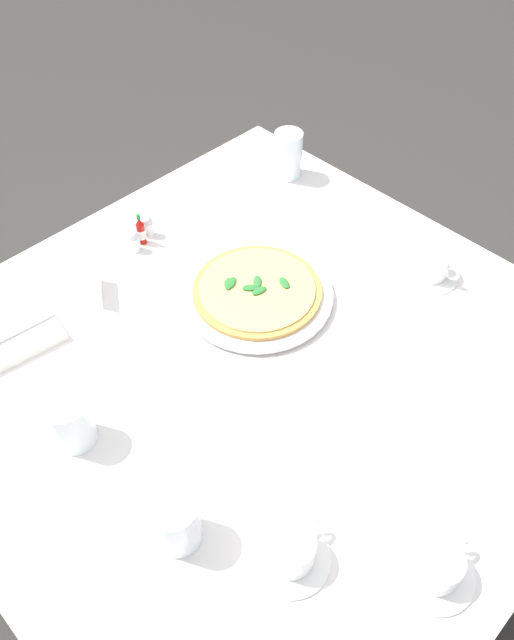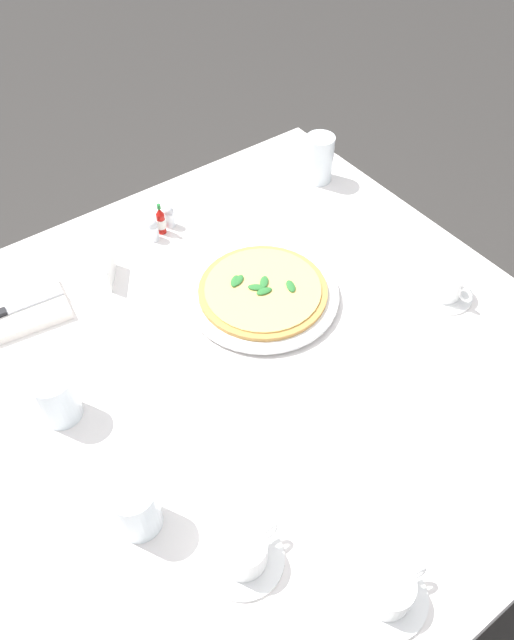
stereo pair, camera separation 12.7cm
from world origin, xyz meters
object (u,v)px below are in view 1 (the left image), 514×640
coffee_cup_near_left (437,567)px  napkin_folded (4,342)px  coffee_cup_left_edge (291,551)px  pepper_shaker (134,242)px  water_glass_center_back (72,425)px  dinner_knife (3,337)px  coffee_cup_near_right (432,266)px  pizza (257,290)px  pizza_plate (257,294)px  water_glass_far_left (177,524)px  menu_card (99,285)px  hot_sauce_bottle (141,231)px  salt_shaker (148,227)px  water_glass_far_right (288,157)px

coffee_cup_near_left → napkin_folded: bearing=105.2°
coffee_cup_left_edge → pepper_shaker: size_ratio=2.36×
water_glass_center_back → dinner_knife: 0.29m
coffee_cup_near_right → coffee_cup_near_left: size_ratio=1.00×
water_glass_center_back → dinner_knife: water_glass_center_back is taller
pizza → napkin_folded: pizza is taller
pizza_plate → water_glass_center_back: 0.48m
pizza_plate → dinner_knife: (-0.46, 0.27, 0.01)m
pizza_plate → coffee_cup_near_right: coffee_cup_near_right is taller
napkin_folded → coffee_cup_near_right: bearing=-24.2°
water_glass_far_left → water_glass_center_back: bearing=93.1°
menu_card → water_glass_center_back: bearing=171.1°
coffee_cup_left_edge → menu_card: size_ratio=1.71×
hot_sauce_bottle → salt_shaker: hot_sauce_bottle is taller
pizza → hot_sauce_bottle: bearing=101.5°
pepper_shaker → salt_shaker: bearing=19.7°
water_glass_far_left → pepper_shaker: 0.70m
coffee_cup_near_right → hot_sauce_bottle: (-0.39, 0.54, 0.01)m
napkin_folded → salt_shaker: (0.42, 0.06, 0.02)m
coffee_cup_near_right → menu_card: coffee_cup_near_right is taller
pizza → water_glass_center_back: size_ratio=2.67×
pizza → dinner_knife: size_ratio=1.42×
coffee_cup_left_edge → napkin_folded: 0.71m
menu_card → salt_shaker: bearing=-33.8°
coffee_cup_near_left → napkin_folded: 0.91m
water_glass_center_back → pepper_shaker: size_ratio=1.86×
coffee_cup_left_edge → coffee_cup_near_left: bearing=-50.9°
pizza → menu_card: 0.34m
hot_sauce_bottle → coffee_cup_left_edge: bearing=-111.3°
pizza_plate → pepper_shaker: (-0.09, 0.31, 0.01)m
salt_shaker → dinner_knife: bearing=-171.3°
coffee_cup_near_right → dinner_knife: size_ratio=0.68×
pizza_plate → water_glass_center_back: size_ratio=3.15×
coffee_cup_near_left → salt_shaker: bearing=78.9°
water_glass_far_right → napkin_folded: bearing=179.9°
coffee_cup_near_right → water_glass_far_right: (0.05, 0.49, 0.03)m
napkin_folded → pizza: bearing=-22.4°
pizza → water_glass_far_right: size_ratio=2.24×
water_glass_center_back → pizza_plate: bearing=2.4°
napkin_folded → pepper_shaker: pepper_shaker is taller
dinner_knife → salt_shaker: (0.42, 0.06, 0.00)m
pizza_plate → menu_card: (-0.23, 0.25, 0.02)m
pizza → salt_shaker: bearing=96.4°
coffee_cup_near_left → hot_sauce_bottle: (0.16, 0.93, 0.01)m
water_glass_center_back → water_glass_far_right: (0.85, 0.29, 0.01)m
water_glass_far_right → salt_shaker: bearing=171.2°
pizza_plate → coffee_cup_near_right: 0.39m
pizza_plate → hot_sauce_bottle: hot_sauce_bottle is taller
water_glass_far_left → water_glass_far_right: (0.84, 0.55, 0.01)m
dinner_knife → menu_card: 0.22m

